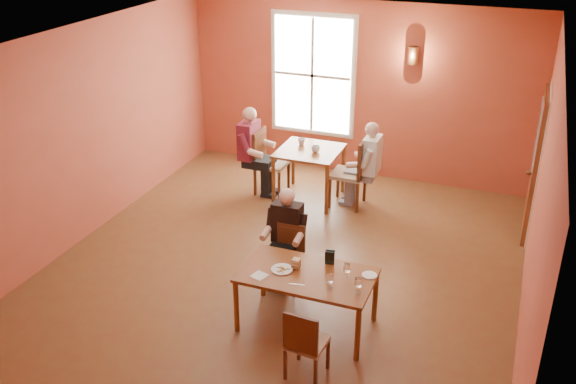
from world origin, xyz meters
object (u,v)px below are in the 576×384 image
(chair_empty, at_px, (307,341))
(diner_maroon, at_px, (270,152))
(main_table, at_px, (307,300))
(chair_diner_main, at_px, (286,259))
(second_table, at_px, (309,174))
(chair_diner_maroon, at_px, (272,162))
(diner_main, at_px, (286,246))
(diner_white, at_px, (350,166))
(chair_diner_white, at_px, (348,172))

(chair_empty, bearing_deg, diner_maroon, 121.45)
(main_table, xyz_separation_m, chair_diner_main, (-0.50, 0.65, 0.06))
(second_table, relative_size, chair_diner_maroon, 0.90)
(chair_diner_main, bearing_deg, diner_maroon, -63.45)
(main_table, xyz_separation_m, chair_empty, (0.28, -0.78, 0.07))
(second_table, bearing_deg, diner_main, -76.94)
(chair_diner_main, relative_size, second_table, 0.86)
(chair_diner_main, bearing_deg, chair_empty, 118.66)
(chair_empty, height_order, chair_diner_maroon, chair_diner_maroon)
(chair_diner_main, height_order, diner_white, diner_white)
(second_table, distance_m, diner_white, 0.72)
(diner_main, height_order, diner_maroon, diner_maroon)
(diner_white, xyz_separation_m, chair_diner_maroon, (-1.33, 0.00, -0.14))
(chair_diner_maroon, bearing_deg, second_table, 90.00)
(diner_main, relative_size, chair_diner_white, 1.09)
(chair_diner_main, relative_size, diner_white, 0.61)
(chair_diner_maroon, bearing_deg, diner_main, 25.75)
(chair_diner_maroon, bearing_deg, main_table, 28.58)
(second_table, xyz_separation_m, diner_maroon, (-0.68, 0.00, 0.28))
(diner_main, bearing_deg, chair_diner_maroon, -64.25)
(main_table, bearing_deg, chair_empty, -70.14)
(chair_empty, bearing_deg, chair_diner_main, 122.80)
(diner_main, relative_size, second_table, 1.27)
(main_table, relative_size, chair_diner_maroon, 1.40)
(diner_maroon, bearing_deg, chair_diner_main, 26.55)
(diner_main, relative_size, diner_maroon, 0.86)
(main_table, bearing_deg, chair_diner_main, 127.57)
(diner_white, bearing_deg, second_table, 90.00)
(chair_empty, xyz_separation_m, chair_diner_white, (-0.73, 4.00, 0.14))
(chair_diner_main, distance_m, diner_maroon, 2.88)
(chair_empty, height_order, diner_white, diner_white)
(main_table, relative_size, diner_white, 1.11)
(diner_main, bearing_deg, chair_diner_main, -90.00)
(chair_empty, bearing_deg, chair_diner_maroon, 121.11)
(chair_diner_main, xyz_separation_m, chair_diner_maroon, (-1.25, 2.57, 0.12))
(diner_maroon, bearing_deg, diner_white, 90.00)
(main_table, distance_m, chair_diner_white, 3.25)
(chair_diner_main, bearing_deg, second_table, -76.80)
(chair_diner_white, relative_size, diner_white, 0.83)
(chair_diner_white, bearing_deg, diner_white, -90.00)
(chair_diner_maroon, distance_m, diner_maroon, 0.18)
(main_table, distance_m, diner_maroon, 3.69)
(chair_empty, xyz_separation_m, chair_diner_maroon, (-2.03, 4.00, 0.12))
(main_table, height_order, chair_diner_main, chair_diner_main)
(diner_main, xyz_separation_m, second_table, (-0.60, 2.60, -0.19))
(diner_main, height_order, chair_diner_white, diner_main)
(diner_main, height_order, chair_diner_maroon, diner_main)
(diner_main, distance_m, chair_diner_maroon, 2.88)
(chair_empty, bearing_deg, second_table, 113.24)
(second_table, bearing_deg, chair_diner_main, -76.80)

